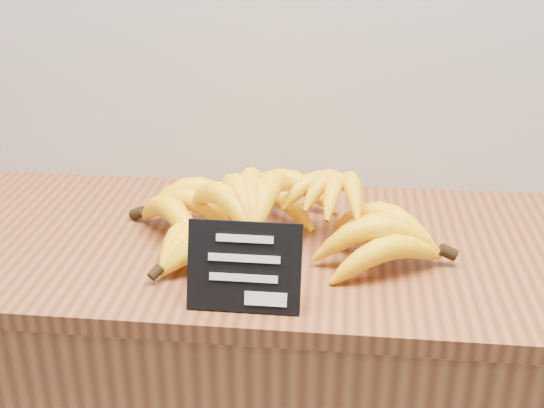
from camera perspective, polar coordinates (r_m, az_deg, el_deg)
The scene contains 3 objects.
counter_top at distance 1.19m, azimuth 0.25°, elevation -3.58°, with size 1.49×0.54×0.03m, color brown.
chalkboard_sign at distance 0.98m, azimuth -2.35°, elevation -5.31°, with size 0.16×0.01×0.13m, color black.
banana_pile at distance 1.17m, azimuth -0.15°, elevation -0.74°, with size 0.56×0.42×0.13m.
Camera 1 is at (0.02, 1.70, 1.48)m, focal length 45.00 mm.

